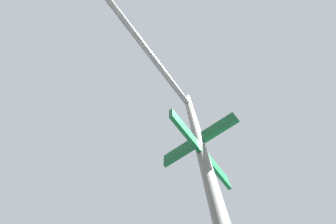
% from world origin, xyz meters
% --- Properties ---
extents(traffic_signal_near, '(2.18, 3.19, 5.07)m').
position_xyz_m(traffic_signal_near, '(-6.62, -6.08, 3.57)').
color(traffic_signal_near, slate).
rests_on(traffic_signal_near, ground_plane).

